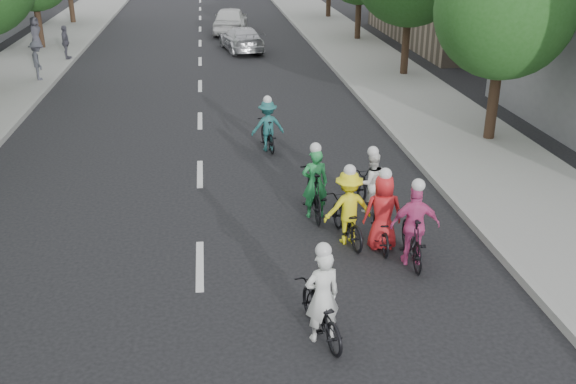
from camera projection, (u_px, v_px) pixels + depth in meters
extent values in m
plane|color=black|center=(200.00, 266.00, 12.68)|extent=(120.00, 120.00, 0.00)
cube|color=#999993|center=(15.00, 125.00, 21.07)|extent=(0.18, 80.00, 0.18)
cube|color=gray|center=(427.00, 111.00, 22.70)|extent=(4.00, 80.00, 0.15)
cube|color=#999993|center=(374.00, 112.00, 22.47)|extent=(0.18, 80.00, 0.18)
cylinder|color=black|center=(40.00, 28.00, 33.20)|extent=(0.32, 0.32, 2.27)
cylinder|color=black|center=(71.00, 5.00, 41.37)|extent=(0.32, 0.32, 2.48)
cylinder|color=black|center=(492.00, 106.00, 19.27)|extent=(0.32, 0.32, 2.27)
sphere|color=#22541C|center=(505.00, 9.00, 18.16)|extent=(4.00, 4.00, 4.00)
cylinder|color=black|center=(405.00, 48.00, 27.45)|extent=(0.32, 0.32, 2.48)
cylinder|color=black|center=(358.00, 20.00, 35.71)|extent=(0.32, 0.32, 2.27)
cylinder|color=black|center=(328.00, 0.00, 43.88)|extent=(0.32, 0.32, 2.48)
imported|color=black|center=(347.00, 220.00, 13.53)|extent=(0.85, 1.82, 0.92)
imported|color=#FFF41C|center=(348.00, 207.00, 13.31)|extent=(1.11, 0.73, 1.60)
sphere|color=silver|center=(350.00, 171.00, 12.99)|extent=(0.26, 0.26, 0.26)
imported|color=black|center=(321.00, 312.00, 10.39)|extent=(0.91, 1.76, 0.88)
imported|color=white|center=(322.00, 296.00, 10.16)|extent=(0.65, 0.50, 1.61)
sphere|color=silver|center=(323.00, 250.00, 9.84)|extent=(0.26, 0.26, 0.26)
imported|color=black|center=(381.00, 228.00, 13.31)|extent=(0.65, 1.59, 0.82)
imported|color=red|center=(383.00, 212.00, 13.07)|extent=(0.83, 0.57, 1.62)
sphere|color=silver|center=(385.00, 174.00, 12.74)|extent=(0.26, 0.26, 0.26)
imported|color=black|center=(370.00, 193.00, 14.96)|extent=(0.82, 1.72, 0.87)
imported|color=white|center=(371.00, 182.00, 14.75)|extent=(0.78, 0.65, 1.46)
sphere|color=silver|center=(373.00, 152.00, 14.46)|extent=(0.26, 0.26, 0.26)
imported|color=black|center=(314.00, 192.00, 14.66)|extent=(0.55, 1.89, 1.13)
imported|color=green|center=(315.00, 183.00, 14.47)|extent=(0.60, 0.40, 1.64)
sphere|color=silver|center=(316.00, 148.00, 14.14)|extent=(0.26, 0.26, 0.26)
imported|color=black|center=(412.00, 238.00, 12.67)|extent=(0.63, 1.75, 1.03)
imported|color=#E35099|center=(415.00, 226.00, 12.45)|extent=(1.00, 0.48, 1.66)
sphere|color=silver|center=(418.00, 185.00, 12.12)|extent=(0.26, 0.26, 0.26)
imported|color=black|center=(268.00, 134.00, 18.95)|extent=(0.66, 1.60, 0.93)
imported|color=#216163|center=(268.00, 126.00, 18.75)|extent=(1.04, 0.70, 1.50)
sphere|color=silver|center=(267.00, 100.00, 18.45)|extent=(0.26, 0.26, 0.26)
imported|color=silver|center=(241.00, 39.00, 33.17)|extent=(2.41, 4.49, 1.24)
imported|color=silver|center=(230.00, 20.00, 38.25)|extent=(2.43, 4.82, 1.58)
imported|color=#43454F|center=(38.00, 60.00, 26.49)|extent=(0.89, 1.16, 1.59)
imported|color=#555361|center=(66.00, 42.00, 30.46)|extent=(0.50, 0.96, 1.57)
imported|color=#44434F|center=(35.00, 33.00, 33.02)|extent=(0.75, 0.91, 1.59)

